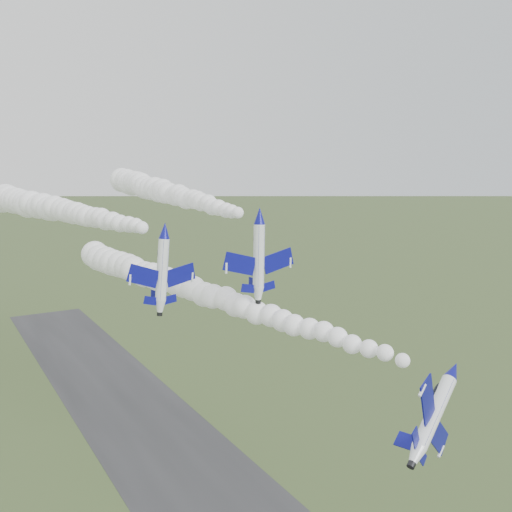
{
  "coord_description": "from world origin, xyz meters",
  "views": [
    {
      "loc": [
        -36.32,
        -52.18,
        52.91
      ],
      "look_at": [
        4.26,
        16.49,
        40.23
      ],
      "focal_mm": 40.0,
      "sensor_mm": 36.0,
      "label": 1
    }
  ],
  "objects": [
    {
      "name": "jet_lead",
      "position": [
        14.45,
        -10.48,
        29.87
      ],
      "size": [
        7.43,
        13.76,
        9.74
      ],
      "rotation": [
        0.0,
        0.98,
        0.35
      ],
      "color": "white"
    },
    {
      "name": "smoke_trail_jet_pair_right",
      "position": [
        5.72,
        52.87,
        47.63
      ],
      "size": [
        7.23,
        63.59,
        5.71
      ],
      "primitive_type": null,
      "rotation": [
        0.0,
        0.0,
        0.02
      ],
      "color": "white"
    },
    {
      "name": "jet_pair_left",
      "position": [
        -8.54,
        18.52,
        44.41
      ],
      "size": [
        10.61,
        12.53,
        3.15
      ],
      "rotation": [
        0.0,
        0.1,
        0.2
      ],
      "color": "white"
    },
    {
      "name": "smoke_trail_jet_pair_left",
      "position": [
        -15.32,
        51.04,
        45.32
      ],
      "size": [
        17.78,
        60.67,
        5.56
      ],
      "primitive_type": null,
      "rotation": [
        0.0,
        0.0,
        0.2
      ],
      "color": "white"
    },
    {
      "name": "runway",
      "position": [
        0.0,
        30.0,
        0.02
      ],
      "size": [
        24.0,
        260.0,
        0.04
      ],
      "primitive_type": "cube",
      "color": "#2B2B2D",
      "rests_on": "ground"
    },
    {
      "name": "jet_pair_right",
      "position": [
        5.63,
        17.7,
        45.82
      ],
      "size": [
        11.72,
        14.11,
        3.48
      ],
      "rotation": [
        0.0,
        0.02,
        0.02
      ],
      "color": "white"
    },
    {
      "name": "smoke_trail_jet_lead",
      "position": [
        2.63,
        28.6,
        32.37
      ],
      "size": [
        30.51,
        71.72,
        5.36
      ],
      "primitive_type": null,
      "rotation": [
        0.0,
        0.0,
        0.35
      ],
      "color": "white"
    }
  ]
}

